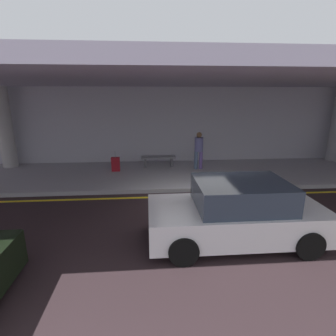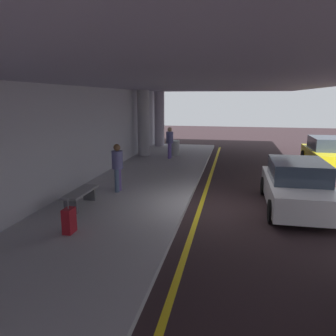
{
  "view_description": "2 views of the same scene",
  "coord_description": "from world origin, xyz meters",
  "px_view_note": "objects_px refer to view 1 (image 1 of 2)",
  "views": [
    {
      "loc": [
        -1.55,
        -7.87,
        3.4
      ],
      "look_at": [
        -0.8,
        1.51,
        0.79
      ],
      "focal_mm": 28.1,
      "sensor_mm": 36.0,
      "label": 1
    },
    {
      "loc": [
        -9.95,
        -0.36,
        3.4
      ],
      "look_at": [
        0.87,
        1.83,
        1.04
      ],
      "focal_mm": 35.42,
      "sensor_mm": 36.0,
      "label": 2
    }
  ],
  "objects_px": {
    "car_white": "(236,213)",
    "bench_metal": "(159,159)",
    "traveler_with_luggage": "(199,148)",
    "suitcase_upright_primary": "(116,164)",
    "support_column_left_mid": "(5,128)"
  },
  "relations": [
    {
      "from": "suitcase_upright_primary",
      "to": "traveler_with_luggage",
      "type": "bearing_deg",
      "value": -19.52
    },
    {
      "from": "support_column_left_mid",
      "to": "bench_metal",
      "type": "bearing_deg",
      "value": -4.31
    },
    {
      "from": "car_white",
      "to": "suitcase_upright_primary",
      "type": "distance_m",
      "value": 6.79
    },
    {
      "from": "support_column_left_mid",
      "to": "bench_metal",
      "type": "relative_size",
      "value": 2.28
    },
    {
      "from": "traveler_with_luggage",
      "to": "suitcase_upright_primary",
      "type": "relative_size",
      "value": 1.87
    },
    {
      "from": "car_white",
      "to": "bench_metal",
      "type": "bearing_deg",
      "value": 107.69
    },
    {
      "from": "traveler_with_luggage",
      "to": "bench_metal",
      "type": "xyz_separation_m",
      "value": [
        -1.79,
        0.55,
        -0.61
      ]
    },
    {
      "from": "traveler_with_luggage",
      "to": "car_white",
      "type": "bearing_deg",
      "value": -87.27
    },
    {
      "from": "support_column_left_mid",
      "to": "car_white",
      "type": "relative_size",
      "value": 0.89
    },
    {
      "from": "support_column_left_mid",
      "to": "suitcase_upright_primary",
      "type": "distance_m",
      "value": 5.38
    },
    {
      "from": "bench_metal",
      "to": "suitcase_upright_primary",
      "type": "bearing_deg",
      "value": -161.79
    },
    {
      "from": "suitcase_upright_primary",
      "to": "bench_metal",
      "type": "xyz_separation_m",
      "value": [
        1.93,
        0.63,
        0.04
      ]
    },
    {
      "from": "support_column_left_mid",
      "to": "suitcase_upright_primary",
      "type": "bearing_deg",
      "value": -12.96
    },
    {
      "from": "suitcase_upright_primary",
      "to": "bench_metal",
      "type": "relative_size",
      "value": 0.56
    },
    {
      "from": "car_white",
      "to": "suitcase_upright_primary",
      "type": "xyz_separation_m",
      "value": [
        -3.49,
        5.82,
        -0.25
      ]
    }
  ]
}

